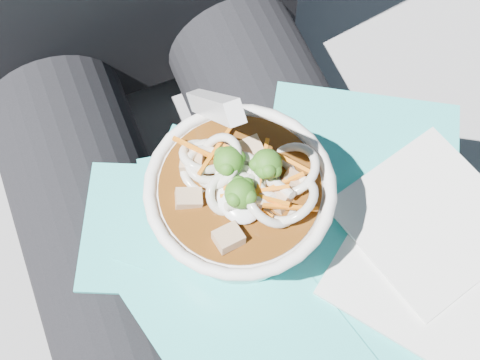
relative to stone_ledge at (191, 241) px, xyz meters
name	(u,v)px	position (x,y,z in m)	size (l,w,h in m)	color
stone_ledge	(191,241)	(0.00, 0.00, 0.00)	(1.00, 0.50, 0.47)	slate
lap	(226,270)	(0.00, -0.15, 0.30)	(0.33, 0.48, 0.14)	black
person_body	(189,173)	(0.00, -0.06, 0.33)	(0.34, 0.94, 1.01)	black
plastic_bag	(301,265)	(0.05, -0.19, 0.38)	(0.36, 0.36, 0.01)	#2CB9B6
napkins	(430,248)	(0.14, -0.22, 0.39)	(0.18, 0.20, 0.01)	white
udon_bowl	(240,200)	(0.02, -0.14, 0.43)	(0.14, 0.15, 0.18)	white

